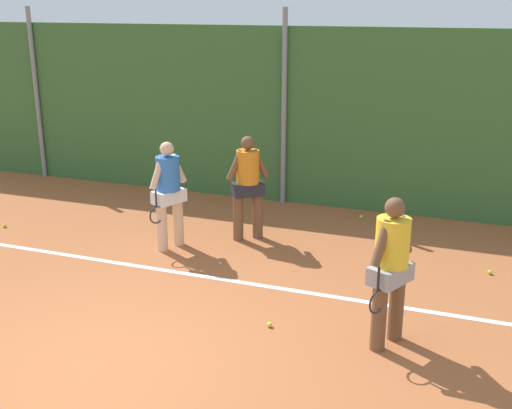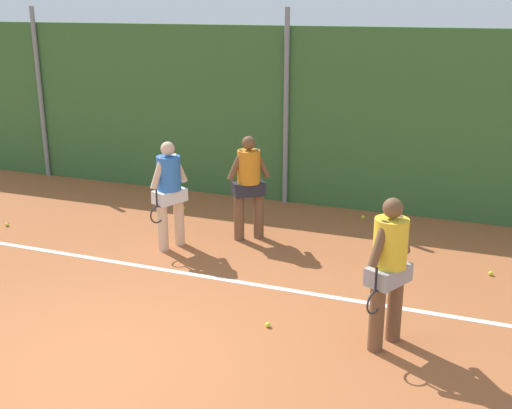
{
  "view_description": "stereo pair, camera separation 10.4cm",
  "coord_description": "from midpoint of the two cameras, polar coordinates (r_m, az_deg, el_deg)",
  "views": [
    {
      "loc": [
        3.65,
        -5.13,
        3.8
      ],
      "look_at": [
        0.64,
        3.03,
        1.01
      ],
      "focal_mm": 44.59,
      "sensor_mm": 36.0,
      "label": 1
    },
    {
      "loc": [
        3.75,
        -5.09,
        3.8
      ],
      "look_at": [
        0.64,
        3.03,
        1.01
      ],
      "focal_mm": 44.59,
      "sensor_mm": 36.0,
      "label": 2
    }
  ],
  "objects": [
    {
      "name": "fence_post_center",
      "position": [
        12.16,
        2.96,
        8.54
      ],
      "size": [
        0.1,
        0.1,
        3.7
      ],
      "primitive_type": "cylinder",
      "color": "gray",
      "rests_on": "ground_plane"
    },
    {
      "name": "hedge_fence_backdrop",
      "position": [
        12.36,
        3.2,
        7.9
      ],
      "size": [
        19.71,
        0.25,
        3.37
      ],
      "primitive_type": "cube",
      "color": "#386633",
      "rests_on": "ground_plane"
    },
    {
      "name": "tennis_ball_4",
      "position": [
        11.79,
        9.82,
        -1.12
      ],
      "size": [
        0.07,
        0.07,
        0.07
      ],
      "primitive_type": "sphere",
      "color": "#CCDB33",
      "rests_on": "ground_plane"
    },
    {
      "name": "ground_plane",
      "position": [
        8.8,
        -6.26,
        -7.91
      ],
      "size": [
        30.32,
        30.32,
        0.0
      ],
      "primitive_type": "plane",
      "color": "#A85B33"
    },
    {
      "name": "tennis_ball_5",
      "position": [
        12.05,
        -21.21,
        -1.69
      ],
      "size": [
        0.07,
        0.07,
        0.07
      ],
      "primitive_type": "sphere",
      "color": "#CCDB33",
      "rests_on": "ground_plane"
    },
    {
      "name": "fence_post_left",
      "position": [
        14.91,
        -18.59,
        9.36
      ],
      "size": [
        0.1,
        0.1,
        3.7
      ],
      "primitive_type": "cylinder",
      "color": "gray",
      "rests_on": "ground_plane"
    },
    {
      "name": "player_backcourt_far",
      "position": [
        10.37,
        -0.36,
        2.02
      ],
      "size": [
        0.61,
        0.55,
        1.75
      ],
      "rotation": [
        0.0,
        0.0,
        0.66
      ],
      "color": "brown",
      "rests_on": "ground_plane"
    },
    {
      "name": "tennis_ball_1",
      "position": [
        9.89,
        20.6,
        -5.81
      ],
      "size": [
        0.07,
        0.07,
        0.07
      ],
      "primitive_type": "sphere",
      "color": "#CCDB33",
      "rests_on": "ground_plane"
    },
    {
      "name": "court_baseline_paint",
      "position": [
        9.29,
        -4.56,
        -6.4
      ],
      "size": [
        14.4,
        0.1,
        0.01
      ],
      "primitive_type": "cube",
      "color": "white",
      "rests_on": "ground_plane"
    },
    {
      "name": "tennis_ball_2",
      "position": [
        12.19,
        -6.27,
        -0.32
      ],
      "size": [
        0.07,
        0.07,
        0.07
      ],
      "primitive_type": "sphere",
      "color": "#CCDB33",
      "rests_on": "ground_plane"
    },
    {
      "name": "player_midcourt",
      "position": [
        10.09,
        -7.49,
        1.35
      ],
      "size": [
        0.47,
        0.77,
        1.74
      ],
      "rotation": [
        0.0,
        0.0,
        4.32
      ],
      "color": "beige",
      "rests_on": "ground_plane"
    },
    {
      "name": "tennis_ball_7",
      "position": [
        7.89,
        1.45,
        -10.73
      ],
      "size": [
        0.07,
        0.07,
        0.07
      ],
      "primitive_type": "sphere",
      "color": "#CCDB33",
      "rests_on": "ground_plane"
    },
    {
      "name": "player_foreground_near",
      "position": [
        7.26,
        12.24,
        -5.35
      ],
      "size": [
        0.5,
        0.77,
        1.78
      ],
      "rotation": [
        0.0,
        0.0,
        4.27
      ],
      "color": "brown",
      "rests_on": "ground_plane"
    }
  ]
}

